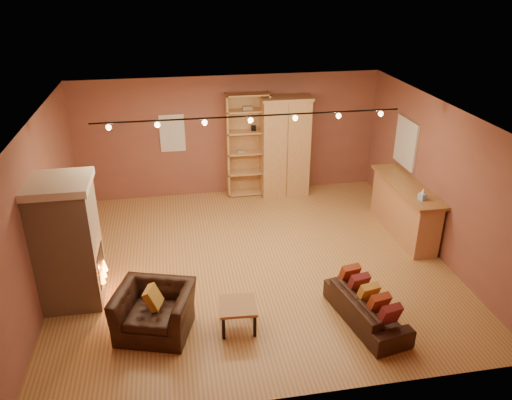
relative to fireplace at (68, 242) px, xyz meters
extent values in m
plane|color=olive|center=(3.04, 0.60, -1.06)|extent=(7.00, 7.00, 0.00)
plane|color=brown|center=(3.04, 0.60, 1.74)|extent=(7.00, 7.00, 0.00)
cube|color=brown|center=(3.04, 3.85, 0.34)|extent=(7.00, 0.02, 2.80)
cube|color=brown|center=(-0.46, 0.60, 0.34)|extent=(0.02, 6.50, 2.80)
cube|color=brown|center=(6.54, 0.60, 0.34)|extent=(0.02, 6.50, 2.80)
cube|color=tan|center=(-0.01, 0.00, -0.06)|extent=(0.90, 0.90, 2.00)
cube|color=beige|center=(-0.01, 0.00, 1.00)|extent=(0.98, 0.98, 0.12)
cube|color=black|center=(0.40, 0.00, -0.46)|extent=(0.10, 0.65, 0.55)
cone|color=orange|center=(0.46, 0.00, -0.58)|extent=(0.10, 0.10, 0.22)
cube|color=silver|center=(1.74, 3.83, 0.49)|extent=(0.56, 0.04, 0.86)
cube|color=tan|center=(3.45, 3.83, 0.15)|extent=(0.99, 0.04, 2.43)
cube|color=tan|center=(2.97, 3.66, 0.15)|extent=(0.04, 0.39, 2.43)
cube|color=tan|center=(3.92, 3.66, 0.15)|extent=(0.04, 0.39, 2.43)
cube|color=gray|center=(3.28, 3.66, 0.02)|extent=(0.18, 0.12, 0.05)
cube|color=black|center=(3.58, 3.66, 0.56)|extent=(0.10, 0.10, 0.12)
cube|color=tan|center=(3.45, 3.66, -1.02)|extent=(0.99, 0.39, 0.04)
cube|color=tan|center=(3.45, 3.66, -0.51)|extent=(0.99, 0.39, 0.03)
cube|color=tan|center=(3.45, 3.66, -0.01)|extent=(0.99, 0.39, 0.04)
cube|color=tan|center=(3.45, 3.66, 0.49)|extent=(0.99, 0.39, 0.04)
cube|color=tan|center=(3.45, 3.66, 0.98)|extent=(0.99, 0.39, 0.04)
cube|color=tan|center=(3.45, 3.66, 1.35)|extent=(0.99, 0.39, 0.04)
cube|color=tan|center=(4.29, 3.55, 0.08)|extent=(1.09, 0.60, 2.29)
cube|color=#9C6938|center=(4.29, 3.26, 0.08)|extent=(0.02, 0.01, 2.19)
cube|color=tan|center=(4.29, 3.55, 1.26)|extent=(1.15, 0.66, 0.06)
cube|color=tan|center=(6.24, 1.19, -0.55)|extent=(0.48, 2.13, 1.02)
cube|color=#9C6938|center=(6.24, 1.19, -0.01)|extent=(0.60, 2.25, 0.06)
cube|color=#81AECE|center=(6.19, 0.48, 0.07)|extent=(0.13, 0.13, 0.11)
cone|color=white|center=(6.19, 0.48, 0.17)|extent=(0.08, 0.08, 0.10)
cube|color=silver|center=(6.51, 2.00, 0.59)|extent=(0.05, 0.90, 1.00)
imported|color=black|center=(4.47, -1.38, -0.75)|extent=(0.77, 1.67, 0.63)
cube|color=maroon|center=(4.57, -1.92, -0.54)|extent=(0.34, 0.28, 0.36)
cube|color=#96381E|center=(4.52, -1.65, -0.54)|extent=(0.34, 0.28, 0.36)
cube|color=#C38A32|center=(4.47, -1.38, -0.54)|extent=(0.34, 0.28, 0.36)
cube|color=maroon|center=(4.41, -1.11, -0.54)|extent=(0.34, 0.28, 0.36)
cube|color=#96381E|center=(4.36, -0.84, -0.54)|extent=(0.34, 0.28, 0.36)
imported|color=black|center=(1.28, -1.04, -0.58)|extent=(1.25, 1.00, 0.95)
cube|color=#C38A32|center=(1.28, -1.04, -0.46)|extent=(0.31, 0.36, 0.34)
cube|color=#9C6938|center=(2.51, -1.18, -0.66)|extent=(0.58, 0.58, 0.05)
cube|color=black|center=(2.28, -1.41, -0.88)|extent=(0.05, 0.05, 0.37)
cube|color=black|center=(2.74, -1.41, -0.88)|extent=(0.05, 0.05, 0.37)
cube|color=black|center=(2.28, -0.95, -0.88)|extent=(0.05, 0.05, 0.37)
cube|color=black|center=(2.74, -0.95, -0.88)|extent=(0.05, 0.05, 0.37)
cylinder|color=black|center=(3.04, 0.80, 1.66)|extent=(5.20, 0.03, 0.03)
sphere|color=#FFD88C|center=(0.74, 0.80, 1.59)|extent=(0.09, 0.09, 0.09)
sphere|color=#FFD88C|center=(1.51, 0.80, 1.59)|extent=(0.09, 0.09, 0.09)
sphere|color=#FFD88C|center=(2.27, 0.80, 1.59)|extent=(0.09, 0.09, 0.09)
sphere|color=#FFD88C|center=(3.04, 0.80, 1.59)|extent=(0.09, 0.09, 0.09)
sphere|color=#FFD88C|center=(3.81, 0.80, 1.59)|extent=(0.09, 0.09, 0.09)
sphere|color=#FFD88C|center=(4.57, 0.80, 1.59)|extent=(0.09, 0.09, 0.09)
sphere|color=#FFD88C|center=(5.34, 0.80, 1.59)|extent=(0.09, 0.09, 0.09)
camera|label=1|loc=(1.73, -7.18, 3.93)|focal=35.00mm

